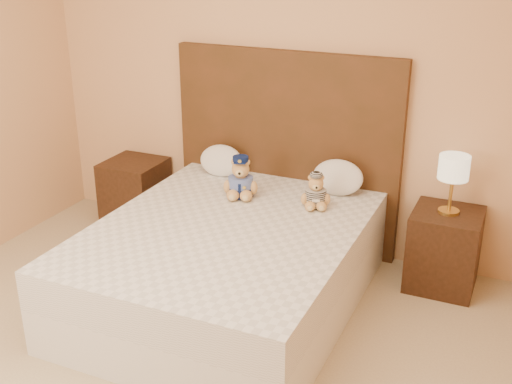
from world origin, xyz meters
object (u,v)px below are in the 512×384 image
lamp (454,170)px  teddy_police (241,177)px  pillow_right (338,176)px  nightstand_right (444,249)px  bed (227,265)px  pillow_left (221,159)px  teddy_prisoner (316,191)px  nightstand_left (135,193)px

lamp → teddy_police: bearing=-167.3°
pillow_right → nightstand_right: bearing=-2.2°
pillow_right → bed: bearing=-119.4°
nightstand_right → teddy_police: size_ratio=1.88×
bed → teddy_police: bearing=105.0°
lamp → pillow_left: (-1.71, 0.03, -0.18)m
lamp → pillow_right: lamp is taller
pillow_left → teddy_prisoner: bearing=-19.2°
nightstand_right → pillow_right: pillow_right is taller
bed → lamp: size_ratio=5.00×
nightstand_right → lamp: 0.57m
bed → pillow_left: 1.03m
lamp → pillow_right: bearing=177.8°
teddy_police → pillow_left: teddy_police is taller
teddy_police → teddy_prisoner: size_ratio=1.25×
nightstand_left → lamp: (2.50, 0.00, 0.57)m
lamp → teddy_police: lamp is taller
nightstand_left → pillow_right: pillow_right is taller
bed → teddy_prisoner: (0.41, 0.53, 0.39)m
nightstand_left → teddy_prisoner: 1.73m
nightstand_left → nightstand_right: (2.50, 0.00, 0.00)m
teddy_prisoner → pillow_left: bearing=138.9°
nightstand_left → lamp: size_ratio=1.38×
nightstand_right → lamp: size_ratio=1.38×
nightstand_right → teddy_prisoner: (-0.84, -0.27, 0.39)m
nightstand_left → teddy_police: 1.23m
bed → pillow_left: bearing=119.0°
bed → nightstand_left: same height
bed → teddy_police: size_ratio=6.82×
bed → nightstand_right: size_ratio=3.64×
nightstand_left → pillow_left: 0.88m
nightstand_right → teddy_police: teddy_police is taller
lamp → pillow_left: 1.72m
pillow_left → teddy_police: bearing=-45.9°
nightstand_left → teddy_prisoner: teddy_prisoner is taller
nightstand_left → teddy_police: size_ratio=1.88×
lamp → teddy_prisoner: lamp is taller
lamp → bed: bearing=-147.4°
teddy_police → teddy_prisoner: bearing=-14.8°
nightstand_right → lamp: (-0.00, 0.00, 0.57)m
teddy_police → teddy_prisoner: (0.54, 0.04, -0.03)m
bed → teddy_police: teddy_police is taller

